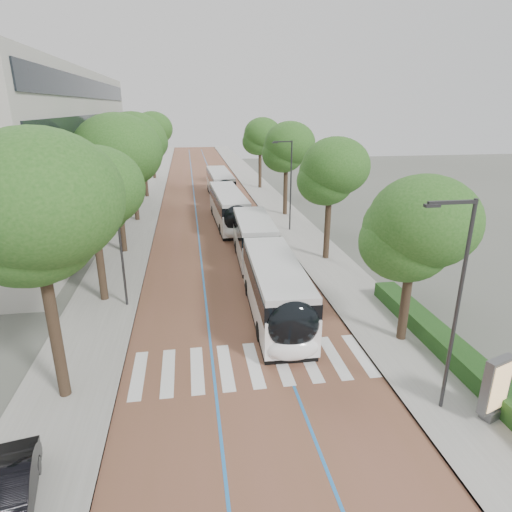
{
  "coord_description": "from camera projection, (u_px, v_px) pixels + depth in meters",
  "views": [
    {
      "loc": [
        -2.26,
        -15.2,
        10.89
      ],
      "look_at": [
        1.54,
        8.72,
        2.4
      ],
      "focal_mm": 30.0,
      "sensor_mm": 36.0,
      "label": 1
    }
  ],
  "objects": [
    {
      "name": "trees_left",
      "position": [
        129.0,
        152.0,
        39.01
      ],
      "size": [
        6.44,
        60.82,
        9.94
      ],
      "color": "black",
      "rests_on": "ground"
    },
    {
      "name": "parked_car",
      "position": [
        8.0,
        492.0,
        11.91
      ],
      "size": [
        1.96,
        3.87,
        1.22
      ],
      "primitive_type": "imported",
      "rotation": [
        0.0,
        0.0,
        0.19
      ],
      "color": "black",
      "rests_on": "sidewalk_left"
    },
    {
      "name": "streetlight_near",
      "position": [
        455.0,
        293.0,
        14.69
      ],
      "size": [
        1.82,
        0.2,
        8.0
      ],
      "color": "#2E2F31",
      "rests_on": "sidewalk_right"
    },
    {
      "name": "ad_panel",
      "position": [
        495.0,
        388.0,
        15.18
      ],
      "size": [
        1.25,
        0.71,
        2.52
      ],
      "rotation": [
        0.0,
        0.0,
        0.34
      ],
      "color": "#59595B",
      "rests_on": "sidewalk_right"
    },
    {
      "name": "bus_queued_1",
      "position": [
        220.0,
        185.0,
        53.38
      ],
      "size": [
        2.81,
        12.45,
        3.2
      ],
      "rotation": [
        0.0,
        0.0,
        0.02
      ],
      "color": "white",
      "rests_on": "ground"
    },
    {
      "name": "ground",
      "position": [
        252.0,
        378.0,
        18.1
      ],
      "size": [
        160.0,
        160.0,
        0.0
      ],
      "primitive_type": "plane",
      "color": "#51544C",
      "rests_on": "ground"
    },
    {
      "name": "kerb_left",
      "position": [
        162.0,
        196.0,
        54.53
      ],
      "size": [
        0.2,
        140.0,
        0.14
      ],
      "primitive_type": "cube",
      "color": "gray",
      "rests_on": "ground"
    },
    {
      "name": "kerb_right",
      "position": [
        249.0,
        194.0,
        56.19
      ],
      "size": [
        0.2,
        140.0,
        0.14
      ],
      "primitive_type": "cube",
      "color": "gray",
      "rests_on": "ground"
    },
    {
      "name": "sidewalk_left",
      "position": [
        147.0,
        197.0,
        54.25
      ],
      "size": [
        4.0,
        140.0,
        0.12
      ],
      "primitive_type": "cube",
      "color": "gray",
      "rests_on": "ground"
    },
    {
      "name": "hedge",
      "position": [
        452.0,
        350.0,
        19.27
      ],
      "size": [
        1.2,
        14.0,
        0.8
      ],
      "primitive_type": "cube",
      "color": "#194016",
      "rests_on": "sidewalk_right"
    },
    {
      "name": "trees_right",
      "position": [
        300.0,
        160.0,
        38.24
      ],
      "size": [
        5.09,
        46.95,
        8.96
      ],
      "color": "black",
      "rests_on": "ground"
    },
    {
      "name": "streetlight_far",
      "position": [
        289.0,
        179.0,
        37.99
      ],
      "size": [
        1.82,
        0.2,
        8.0
      ],
      "color": "#2E2F31",
      "rests_on": "sidewalk_right"
    },
    {
      "name": "lane_line_right",
      "position": [
        219.0,
        195.0,
        55.61
      ],
      "size": [
        0.12,
        126.0,
        0.01
      ],
      "primitive_type": "cube",
      "color": "#236AB2",
      "rests_on": "road"
    },
    {
      "name": "sidewalk_right",
      "position": [
        263.0,
        193.0,
        56.47
      ],
      "size": [
        4.0,
        140.0,
        0.12
      ],
      "primitive_type": "cube",
      "color": "gray",
      "rests_on": "ground"
    },
    {
      "name": "zebra_crossing",
      "position": [
        254.0,
        364.0,
        19.05
      ],
      "size": [
        10.55,
        3.6,
        0.01
      ],
      "color": "silver",
      "rests_on": "ground"
    },
    {
      "name": "road",
      "position": [
        207.0,
        195.0,
        55.38
      ],
      "size": [
        11.0,
        140.0,
        0.02
      ],
      "primitive_type": "cube",
      "color": "brown",
      "rests_on": "ground"
    },
    {
      "name": "bus_queued_0",
      "position": [
        229.0,
        208.0,
        41.03
      ],
      "size": [
        2.92,
        12.47,
        3.2
      ],
      "rotation": [
        0.0,
        0.0,
        0.03
      ],
      "color": "white",
      "rests_on": "ground"
    },
    {
      "name": "lead_bus",
      "position": [
        265.0,
        265.0,
        26.38
      ],
      "size": [
        3.11,
        18.47,
        3.2
      ],
      "rotation": [
        0.0,
        0.0,
        -0.03
      ],
      "color": "black",
      "rests_on": "ground"
    },
    {
      "name": "lamp_post_left",
      "position": [
        120.0,
        238.0,
        23.29
      ],
      "size": [
        0.14,
        0.14,
        8.0
      ],
      "primitive_type": "cylinder",
      "color": "#2E2F31",
      "rests_on": "sidewalk_left"
    },
    {
      "name": "lane_line_left",
      "position": [
        194.0,
        196.0,
        55.14
      ],
      "size": [
        0.12,
        126.0,
        0.01
      ],
      "primitive_type": "cube",
      "color": "#236AB2",
      "rests_on": "road"
    }
  ]
}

